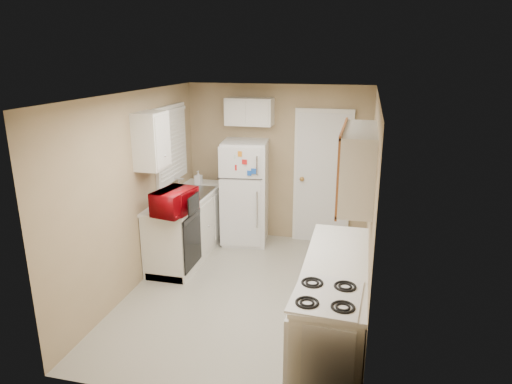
# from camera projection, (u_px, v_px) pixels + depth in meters

# --- Properties ---
(floor) EXTENTS (3.80, 3.80, 0.00)m
(floor) POSITION_uv_depth(u_px,v_px,m) (246.00, 293.00, 5.61)
(floor) COLOR #B6B1A1
(floor) RESTS_ON ground
(ceiling) EXTENTS (3.80, 3.80, 0.00)m
(ceiling) POSITION_uv_depth(u_px,v_px,m) (245.00, 94.00, 4.91)
(ceiling) COLOR white
(ceiling) RESTS_ON floor
(wall_left) EXTENTS (3.80, 3.80, 0.00)m
(wall_left) POSITION_uv_depth(u_px,v_px,m) (135.00, 192.00, 5.57)
(wall_left) COLOR tan
(wall_left) RESTS_ON floor
(wall_right) EXTENTS (3.80, 3.80, 0.00)m
(wall_right) POSITION_uv_depth(u_px,v_px,m) (370.00, 209.00, 4.94)
(wall_right) COLOR tan
(wall_right) RESTS_ON floor
(wall_back) EXTENTS (2.80, 2.80, 0.00)m
(wall_back) POSITION_uv_depth(u_px,v_px,m) (277.00, 163.00, 7.03)
(wall_back) COLOR tan
(wall_back) RESTS_ON floor
(wall_front) EXTENTS (2.80, 2.80, 0.00)m
(wall_front) POSITION_uv_depth(u_px,v_px,m) (183.00, 273.00, 3.49)
(wall_front) COLOR tan
(wall_front) RESTS_ON floor
(left_counter) EXTENTS (0.60, 1.80, 0.90)m
(left_counter) POSITION_uv_depth(u_px,v_px,m) (188.00, 226.00, 6.56)
(left_counter) COLOR silver
(left_counter) RESTS_ON floor
(dishwasher) EXTENTS (0.03, 0.58, 0.72)m
(dishwasher) POSITION_uv_depth(u_px,v_px,m) (192.00, 241.00, 5.93)
(dishwasher) COLOR black
(dishwasher) RESTS_ON floor
(sink) EXTENTS (0.54, 0.74, 0.16)m
(sink) POSITION_uv_depth(u_px,v_px,m) (191.00, 195.00, 6.58)
(sink) COLOR gray
(sink) RESTS_ON left_counter
(microwave) EXTENTS (0.60, 0.41, 0.37)m
(microwave) POSITION_uv_depth(u_px,v_px,m) (175.00, 202.00, 5.66)
(microwave) COLOR #95040B
(microwave) RESTS_ON left_counter
(soap_bottle) EXTENTS (0.11, 0.11, 0.21)m
(soap_bottle) POSITION_uv_depth(u_px,v_px,m) (198.00, 178.00, 6.97)
(soap_bottle) COLOR silver
(soap_bottle) RESTS_ON left_counter
(window_blinds) EXTENTS (0.10, 0.98, 1.08)m
(window_blinds) POSITION_uv_depth(u_px,v_px,m) (172.00, 144.00, 6.43)
(window_blinds) COLOR silver
(window_blinds) RESTS_ON wall_left
(upper_cabinet_left) EXTENTS (0.30, 0.45, 0.70)m
(upper_cabinet_left) POSITION_uv_depth(u_px,v_px,m) (151.00, 141.00, 5.57)
(upper_cabinet_left) COLOR silver
(upper_cabinet_left) RESTS_ON wall_left
(refrigerator) EXTENTS (0.73, 0.71, 1.59)m
(refrigerator) POSITION_uv_depth(u_px,v_px,m) (246.00, 192.00, 6.95)
(refrigerator) COLOR silver
(refrigerator) RESTS_ON floor
(cabinet_over_fridge) EXTENTS (0.70, 0.30, 0.40)m
(cabinet_over_fridge) POSITION_uv_depth(u_px,v_px,m) (250.00, 112.00, 6.75)
(cabinet_over_fridge) COLOR silver
(cabinet_over_fridge) RESTS_ON wall_back
(interior_door) EXTENTS (0.86, 0.06, 2.08)m
(interior_door) POSITION_uv_depth(u_px,v_px,m) (322.00, 178.00, 6.89)
(interior_door) COLOR silver
(interior_door) RESTS_ON floor
(right_counter) EXTENTS (0.60, 2.00, 0.90)m
(right_counter) POSITION_uv_depth(u_px,v_px,m) (334.00, 305.00, 4.48)
(right_counter) COLOR silver
(right_counter) RESTS_ON floor
(stove) EXTENTS (0.60, 0.72, 0.83)m
(stove) POSITION_uv_depth(u_px,v_px,m) (324.00, 347.00, 3.89)
(stove) COLOR silver
(stove) RESTS_ON floor
(upper_cabinet_right) EXTENTS (0.30, 1.20, 0.70)m
(upper_cabinet_right) POSITION_uv_depth(u_px,v_px,m) (359.00, 165.00, 4.34)
(upper_cabinet_right) COLOR silver
(upper_cabinet_right) RESTS_ON wall_right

